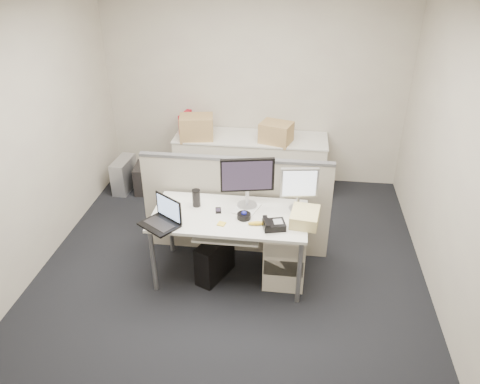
# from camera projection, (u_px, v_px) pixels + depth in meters

# --- Properties ---
(floor) EXTENTS (4.00, 4.50, 0.01)m
(floor) POSITION_uv_depth(u_px,v_px,m) (230.00, 274.00, 4.88)
(floor) COLOR black
(floor) RESTS_ON ground
(wall_back) EXTENTS (4.00, 0.02, 2.70)m
(wall_back) POSITION_uv_depth(u_px,v_px,m) (254.00, 85.00, 6.16)
(wall_back) COLOR beige
(wall_back) RESTS_ON ground
(wall_front) EXTENTS (4.00, 0.02, 2.70)m
(wall_front) POSITION_uv_depth(u_px,v_px,m) (161.00, 351.00, 2.27)
(wall_front) COLOR beige
(wall_front) RESTS_ON ground
(wall_left) EXTENTS (0.02, 4.50, 2.70)m
(wall_left) POSITION_uv_depth(u_px,v_px,m) (21.00, 145.00, 4.44)
(wall_left) COLOR beige
(wall_left) RESTS_ON ground
(wall_right) EXTENTS (0.02, 4.50, 2.70)m
(wall_right) POSITION_uv_depth(u_px,v_px,m) (460.00, 169.00, 4.00)
(wall_right) COLOR beige
(wall_right) RESTS_ON ground
(desk) EXTENTS (1.50, 0.75, 0.73)m
(desk) POSITION_uv_depth(u_px,v_px,m) (230.00, 220.00, 4.55)
(desk) COLOR white
(desk) RESTS_ON floor
(keyboard_tray) EXTENTS (0.62, 0.32, 0.02)m
(keyboard_tray) POSITION_uv_depth(u_px,v_px,m) (227.00, 234.00, 4.42)
(keyboard_tray) COLOR white
(keyboard_tray) RESTS_ON desk
(drawer_pedestal) EXTENTS (0.40, 0.55, 0.65)m
(drawer_pedestal) POSITION_uv_depth(u_px,v_px,m) (285.00, 250.00, 4.70)
(drawer_pedestal) COLOR beige
(drawer_pedestal) RESTS_ON floor
(cubicle_partition) EXTENTS (2.00, 0.06, 1.10)m
(cubicle_partition) POSITION_uv_depth(u_px,v_px,m) (236.00, 207.00, 4.99)
(cubicle_partition) COLOR #A4998A
(cubicle_partition) RESTS_ON floor
(back_counter) EXTENTS (2.00, 0.60, 0.72)m
(back_counter) POSITION_uv_depth(u_px,v_px,m) (250.00, 163.00, 6.37)
(back_counter) COLOR beige
(back_counter) RESTS_ON floor
(monitor_main) EXTENTS (0.55, 0.30, 0.52)m
(monitor_main) POSITION_uv_depth(u_px,v_px,m) (247.00, 183.00, 4.53)
(monitor_main) COLOR black
(monitor_main) RESTS_ON desk
(monitor_small) EXTENTS (0.39, 0.23, 0.44)m
(monitor_small) POSITION_uv_depth(u_px,v_px,m) (299.00, 190.00, 4.50)
(monitor_small) COLOR #B7B7BC
(monitor_small) RESTS_ON desk
(laptop) EXTENTS (0.43, 0.41, 0.26)m
(laptop) POSITION_uv_depth(u_px,v_px,m) (158.00, 214.00, 4.28)
(laptop) COLOR black
(laptop) RESTS_ON desk
(trackball) EXTENTS (0.17, 0.17, 0.05)m
(trackball) POSITION_uv_depth(u_px,v_px,m) (244.00, 216.00, 4.45)
(trackball) COLOR black
(trackball) RESTS_ON desk
(desk_phone) EXTENTS (0.23, 0.21, 0.06)m
(desk_phone) POSITION_uv_depth(u_px,v_px,m) (274.00, 225.00, 4.30)
(desk_phone) COLOR black
(desk_phone) RESTS_ON desk
(paper_stack) EXTENTS (0.29, 0.32, 0.01)m
(paper_stack) POSITION_uv_depth(u_px,v_px,m) (246.00, 209.00, 4.61)
(paper_stack) COLOR silver
(paper_stack) RESTS_ON desk
(sticky_pad) EXTENTS (0.08, 0.08, 0.01)m
(sticky_pad) POSITION_uv_depth(u_px,v_px,m) (221.00, 224.00, 4.37)
(sticky_pad) COLOR gold
(sticky_pad) RESTS_ON desk
(travel_mug) EXTENTS (0.09, 0.09, 0.17)m
(travel_mug) POSITION_uv_depth(u_px,v_px,m) (196.00, 199.00, 4.62)
(travel_mug) COLOR black
(travel_mug) RESTS_ON desk
(banana) EXTENTS (0.18, 0.07, 0.04)m
(banana) POSITION_uv_depth(u_px,v_px,m) (257.00, 223.00, 4.35)
(banana) COLOR gold
(banana) RESTS_ON desk
(cellphone) EXTENTS (0.07, 0.11, 0.01)m
(cellphone) POSITION_uv_depth(u_px,v_px,m) (218.00, 210.00, 4.57)
(cellphone) COLOR black
(cellphone) RESTS_ON desk
(manila_folders) EXTENTS (0.29, 0.35, 0.12)m
(manila_folders) POSITION_uv_depth(u_px,v_px,m) (305.00, 217.00, 4.37)
(manila_folders) COLOR #D2BF72
(manila_folders) RESTS_ON desk
(keyboard) EXTENTS (0.49, 0.19, 0.03)m
(keyboard) POSITION_uv_depth(u_px,v_px,m) (233.00, 230.00, 4.44)
(keyboard) COLOR black
(keyboard) RESTS_ON keyboard_tray
(pc_tower_desk) EXTENTS (0.36, 0.49, 0.43)m
(pc_tower_desk) POSITION_uv_depth(u_px,v_px,m) (215.00, 259.00, 4.75)
(pc_tower_desk) COLOR black
(pc_tower_desk) RESTS_ON floor
(pc_tower_spare_dark) EXTENTS (0.21, 0.42, 0.37)m
(pc_tower_spare_dark) POSITION_uv_depth(u_px,v_px,m) (142.00, 178.00, 6.36)
(pc_tower_spare_dark) COLOR black
(pc_tower_spare_dark) RESTS_ON floor
(pc_tower_spare_silver) EXTENTS (0.22, 0.49, 0.45)m
(pc_tower_spare_silver) POSITION_uv_depth(u_px,v_px,m) (124.00, 175.00, 6.37)
(pc_tower_spare_silver) COLOR #B7B7BC
(pc_tower_spare_silver) RESTS_ON floor
(cardboard_box_left) EXTENTS (0.48, 0.39, 0.32)m
(cardboard_box_left) POSITION_uv_depth(u_px,v_px,m) (197.00, 128.00, 6.09)
(cardboard_box_left) COLOR tan
(cardboard_box_left) RESTS_ON back_counter
(cardboard_box_right) EXTENTS (0.46, 0.40, 0.28)m
(cardboard_box_right) POSITION_uv_depth(u_px,v_px,m) (276.00, 133.00, 5.99)
(cardboard_box_right) COLOR tan
(cardboard_box_right) RESTS_ON back_counter
(red_binder) EXTENTS (0.12, 0.31, 0.28)m
(red_binder) POSITION_uv_depth(u_px,v_px,m) (185.00, 123.00, 6.31)
(red_binder) COLOR #AC0A1B
(red_binder) RESTS_ON back_counter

